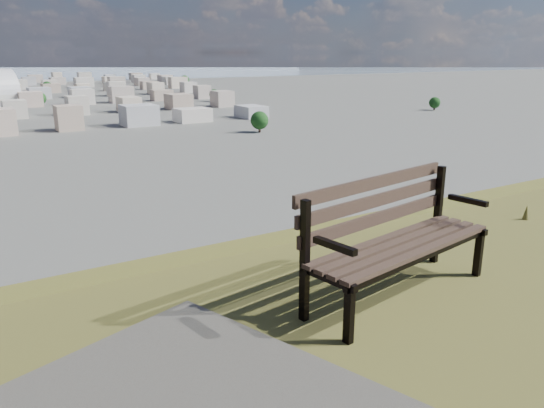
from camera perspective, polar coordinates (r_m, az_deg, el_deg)
park_bench at (r=4.40m, az=12.86°, el=-2.85°), size 1.89×0.88×0.95m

